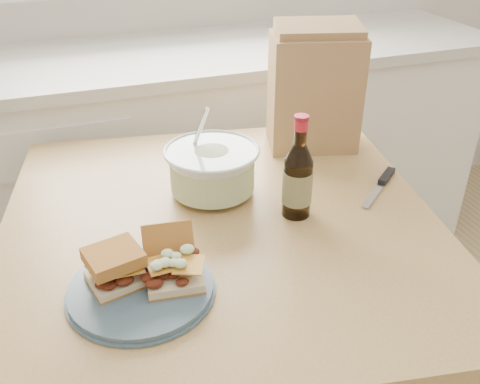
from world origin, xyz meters
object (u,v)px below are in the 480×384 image
object	(u,v)px
beer_bottle	(298,179)
paper_bag	(314,92)
plate	(141,289)
coleslaw_bowl	(212,172)
dining_table	(222,262)

from	to	relation	value
beer_bottle	paper_bag	distance (m)	0.38
plate	coleslaw_bowl	xyz separation A→B (m)	(0.23, 0.31, 0.05)
plate	dining_table	bearing A→B (deg)	40.57
plate	coleslaw_bowl	distance (m)	0.39
plate	paper_bag	bearing A→B (deg)	39.48
paper_bag	dining_table	bearing A→B (deg)	-126.12
plate	paper_bag	world-z (taller)	paper_bag
paper_bag	beer_bottle	bearing A→B (deg)	-105.89
dining_table	coleslaw_bowl	bearing A→B (deg)	91.47
plate	coleslaw_bowl	size ratio (longest dim) A/B	1.18
dining_table	plate	size ratio (longest dim) A/B	4.20
dining_table	coleslaw_bowl	distance (m)	0.22
plate	beer_bottle	distance (m)	0.42
plate	coleslaw_bowl	world-z (taller)	coleslaw_bowl
plate	beer_bottle	xyz separation A→B (m)	(0.38, 0.15, 0.08)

